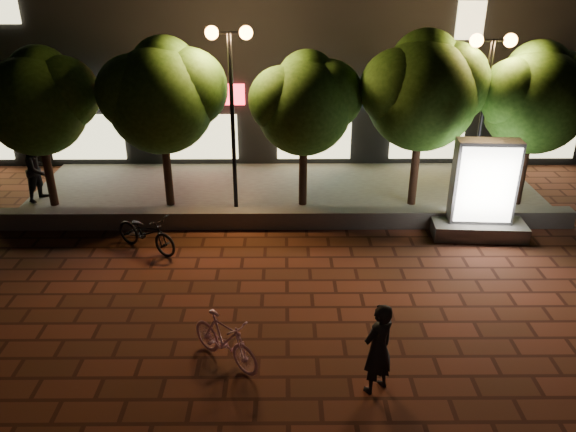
{
  "coord_description": "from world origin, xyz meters",
  "views": [
    {
      "loc": [
        -0.06,
        -10.25,
        6.97
      ],
      "look_at": [
        0.03,
        1.5,
        1.49
      ],
      "focal_mm": 35.2,
      "sensor_mm": 36.0,
      "label": 1
    }
  ],
  "objects_px": {
    "street_lamp_right": "(488,78)",
    "tree_left": "(162,93)",
    "rider": "(378,348)",
    "street_lamp_left": "(231,73)",
    "ad_kiosk": "(482,198)",
    "tree_right": "(424,88)",
    "tree_mid": "(306,101)",
    "tree_far_right": "(537,95)",
    "scooter_pink": "(225,340)",
    "scooter_parked": "(146,232)",
    "pedestrian": "(38,170)",
    "tree_far_left": "(38,98)"
  },
  "relations": [
    {
      "from": "ad_kiosk",
      "to": "scooter_pink",
      "type": "xyz_separation_m",
      "value": [
        -6.35,
        -5.29,
        -0.57
      ]
    },
    {
      "from": "tree_left",
      "to": "street_lamp_left",
      "type": "bearing_deg",
      "value": -7.7
    },
    {
      "from": "street_lamp_right",
      "to": "scooter_parked",
      "type": "relative_size",
      "value": 2.57
    },
    {
      "from": "tree_right",
      "to": "tree_left",
      "type": "bearing_deg",
      "value": -180.0
    },
    {
      "from": "scooter_pink",
      "to": "street_lamp_right",
      "type": "bearing_deg",
      "value": -1.5
    },
    {
      "from": "tree_left",
      "to": "tree_mid",
      "type": "height_order",
      "value": "tree_left"
    },
    {
      "from": "street_lamp_right",
      "to": "tree_right",
      "type": "bearing_deg",
      "value": 170.9
    },
    {
      "from": "tree_far_left",
      "to": "scooter_pink",
      "type": "height_order",
      "value": "tree_far_left"
    },
    {
      "from": "tree_far_left",
      "to": "tree_right",
      "type": "xyz_separation_m",
      "value": [
        10.8,
        0.0,
        0.27
      ]
    },
    {
      "from": "ad_kiosk",
      "to": "scooter_parked",
      "type": "xyz_separation_m",
      "value": [
        -8.78,
        -0.86,
        -0.57
      ]
    },
    {
      "from": "tree_far_right",
      "to": "scooter_parked",
      "type": "bearing_deg",
      "value": -165.16
    },
    {
      "from": "street_lamp_left",
      "to": "street_lamp_right",
      "type": "height_order",
      "value": "street_lamp_left"
    },
    {
      "from": "tree_far_left",
      "to": "tree_far_right",
      "type": "height_order",
      "value": "tree_far_right"
    },
    {
      "from": "scooter_pink",
      "to": "pedestrian",
      "type": "distance_m",
      "value": 9.93
    },
    {
      "from": "street_lamp_right",
      "to": "tree_left",
      "type": "bearing_deg",
      "value": 178.32
    },
    {
      "from": "tree_mid",
      "to": "street_lamp_left",
      "type": "relative_size",
      "value": 0.87
    },
    {
      "from": "tree_far_right",
      "to": "ad_kiosk",
      "type": "distance_m",
      "value": 3.55
    },
    {
      "from": "tree_left",
      "to": "scooter_pink",
      "type": "xyz_separation_m",
      "value": [
        2.29,
        -7.25,
        -2.94
      ]
    },
    {
      "from": "tree_far_left",
      "to": "street_lamp_left",
      "type": "bearing_deg",
      "value": -2.76
    },
    {
      "from": "tree_mid",
      "to": "scooter_parked",
      "type": "distance_m",
      "value": 5.69
    },
    {
      "from": "tree_far_left",
      "to": "scooter_parked",
      "type": "bearing_deg",
      "value": -40.02
    },
    {
      "from": "street_lamp_right",
      "to": "rider",
      "type": "bearing_deg",
      "value": -117.17
    },
    {
      "from": "tree_mid",
      "to": "scooter_pink",
      "type": "distance_m",
      "value": 7.92
    },
    {
      "from": "ad_kiosk",
      "to": "tree_right",
      "type": "bearing_deg",
      "value": 124.26
    },
    {
      "from": "tree_left",
      "to": "rider",
      "type": "height_order",
      "value": "tree_left"
    },
    {
      "from": "tree_right",
      "to": "rider",
      "type": "distance_m",
      "value": 8.75
    },
    {
      "from": "tree_right",
      "to": "street_lamp_left",
      "type": "relative_size",
      "value": 0.98
    },
    {
      "from": "street_lamp_right",
      "to": "pedestrian",
      "type": "xyz_separation_m",
      "value": [
        -13.0,
        0.64,
        -2.86
      ]
    },
    {
      "from": "scooter_parked",
      "to": "pedestrian",
      "type": "distance_m",
      "value": 5.08
    },
    {
      "from": "ad_kiosk",
      "to": "rider",
      "type": "bearing_deg",
      "value": -121.26
    },
    {
      "from": "street_lamp_right",
      "to": "pedestrian",
      "type": "distance_m",
      "value": 13.33
    },
    {
      "from": "scooter_pink",
      "to": "rider",
      "type": "distance_m",
      "value": 2.81
    },
    {
      "from": "street_lamp_left",
      "to": "ad_kiosk",
      "type": "height_order",
      "value": "street_lamp_left"
    },
    {
      "from": "pedestrian",
      "to": "tree_left",
      "type": "bearing_deg",
      "value": -75.74
    },
    {
      "from": "tree_far_right",
      "to": "scooter_parked",
      "type": "height_order",
      "value": "tree_far_right"
    },
    {
      "from": "tree_far_right",
      "to": "rider",
      "type": "relative_size",
      "value": 2.71
    },
    {
      "from": "tree_mid",
      "to": "tree_far_right",
      "type": "relative_size",
      "value": 0.95
    },
    {
      "from": "street_lamp_right",
      "to": "scooter_pink",
      "type": "distance_m",
      "value": 10.23
    },
    {
      "from": "tree_left",
      "to": "ad_kiosk",
      "type": "xyz_separation_m",
      "value": [
        8.64,
        -1.96,
        -2.37
      ]
    },
    {
      "from": "ad_kiosk",
      "to": "scooter_pink",
      "type": "relative_size",
      "value": 1.58
    },
    {
      "from": "pedestrian",
      "to": "tree_right",
      "type": "bearing_deg",
      "value": -72.33
    },
    {
      "from": "tree_left",
      "to": "scooter_parked",
      "type": "relative_size",
      "value": 2.53
    },
    {
      "from": "ad_kiosk",
      "to": "scooter_pink",
      "type": "bearing_deg",
      "value": -140.23
    },
    {
      "from": "tree_far_left",
      "to": "scooter_pink",
      "type": "relative_size",
      "value": 2.74
    },
    {
      "from": "street_lamp_right",
      "to": "tree_far_right",
      "type": "bearing_deg",
      "value": 9.61
    },
    {
      "from": "tree_left",
      "to": "tree_mid",
      "type": "xyz_separation_m",
      "value": [
        4.0,
        -0.0,
        -0.23
      ]
    },
    {
      "from": "tree_far_left",
      "to": "pedestrian",
      "type": "relative_size",
      "value": 2.42
    },
    {
      "from": "street_lamp_right",
      "to": "pedestrian",
      "type": "height_order",
      "value": "street_lamp_right"
    },
    {
      "from": "street_lamp_left",
      "to": "scooter_pink",
      "type": "distance_m",
      "value": 7.83
    },
    {
      "from": "tree_mid",
      "to": "tree_left",
      "type": "bearing_deg",
      "value": 180.0
    }
  ]
}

